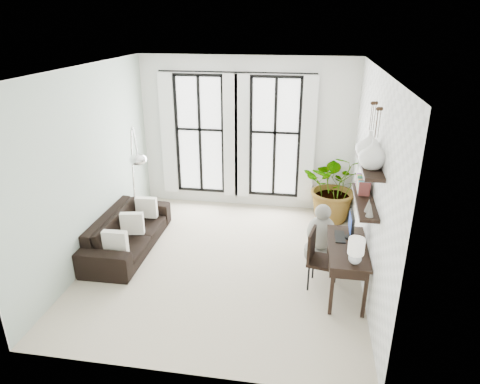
% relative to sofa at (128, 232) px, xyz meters
% --- Properties ---
extents(floor, '(5.00, 5.00, 0.00)m').
position_rel_sofa_xyz_m(floor, '(1.80, -0.21, -0.33)').
color(floor, beige).
rests_on(floor, ground).
extents(ceiling, '(5.00, 5.00, 0.00)m').
position_rel_sofa_xyz_m(ceiling, '(1.80, -0.21, 2.87)').
color(ceiling, white).
rests_on(ceiling, wall_back).
extents(wall_left, '(0.00, 5.00, 5.00)m').
position_rel_sofa_xyz_m(wall_left, '(-0.45, -0.21, 1.27)').
color(wall_left, '#ABBFAF').
rests_on(wall_left, floor).
extents(wall_right, '(0.00, 5.00, 5.00)m').
position_rel_sofa_xyz_m(wall_right, '(4.05, -0.21, 1.27)').
color(wall_right, white).
rests_on(wall_right, floor).
extents(wall_back, '(4.50, 0.00, 4.50)m').
position_rel_sofa_xyz_m(wall_back, '(1.80, 2.29, 1.27)').
color(wall_back, white).
rests_on(wall_back, floor).
extents(windows, '(3.26, 0.13, 2.65)m').
position_rel_sofa_xyz_m(windows, '(1.60, 2.22, 1.23)').
color(windows, white).
rests_on(windows, wall_back).
extents(wall_shelves, '(0.25, 1.30, 0.60)m').
position_rel_sofa_xyz_m(wall_shelves, '(3.91, -0.68, 1.40)').
color(wall_shelves, black).
rests_on(wall_shelves, wall_right).
extents(sofa, '(0.91, 2.28, 0.66)m').
position_rel_sofa_xyz_m(sofa, '(0.00, 0.00, 0.00)').
color(sofa, black).
rests_on(sofa, floor).
extents(throw_pillows, '(0.40, 1.52, 0.40)m').
position_rel_sofa_xyz_m(throw_pillows, '(0.10, -0.00, 0.17)').
color(throw_pillows, silver).
rests_on(throw_pillows, sofa).
extents(plant, '(1.36, 1.19, 1.48)m').
position_rel_sofa_xyz_m(plant, '(3.70, 1.81, 0.41)').
color(plant, '#2D7228').
rests_on(plant, floor).
extents(desk, '(0.56, 1.32, 1.17)m').
position_rel_sofa_xyz_m(desk, '(3.75, -0.77, 0.40)').
color(desk, black).
rests_on(desk, floor).
extents(desk_chair, '(0.52, 0.52, 0.93)m').
position_rel_sofa_xyz_m(desk_chair, '(3.34, -0.64, 0.20)').
color(desk_chair, black).
rests_on(desk_chair, floor).
extents(arc_lamp, '(0.71, 0.92, 2.18)m').
position_rel_sofa_xyz_m(arc_lamp, '(0.10, 0.35, 1.33)').
color(arc_lamp, silver).
rests_on(arc_lamp, floor).
extents(buddha, '(0.55, 0.55, 0.98)m').
position_rel_sofa_xyz_m(buddha, '(3.40, 0.26, 0.08)').
color(buddha, gray).
rests_on(buddha, floor).
extents(vase_a, '(0.37, 0.37, 0.38)m').
position_rel_sofa_xyz_m(vase_a, '(3.91, -0.97, 1.93)').
color(vase_a, white).
rests_on(vase_a, shelf_upper).
extents(vase_b, '(0.37, 0.37, 0.38)m').
position_rel_sofa_xyz_m(vase_b, '(3.91, -0.57, 1.93)').
color(vase_b, white).
rests_on(vase_b, shelf_upper).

